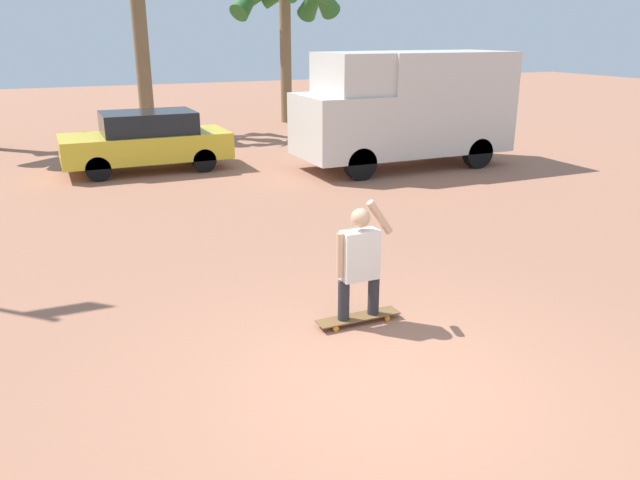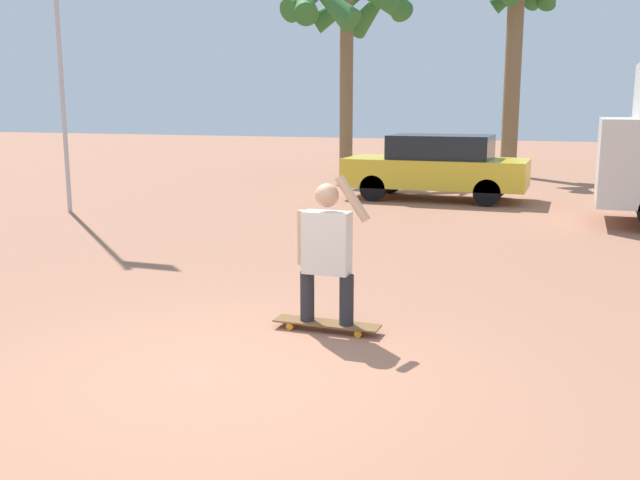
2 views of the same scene
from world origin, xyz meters
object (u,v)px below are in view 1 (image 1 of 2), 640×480
camper_van (407,105)px  person_skateboarder (359,258)px  skateboard (358,317)px  parked_car_yellow (147,140)px

camper_van → person_skateboarder: bearing=-124.7°
skateboard → parked_car_yellow: size_ratio=0.26×
person_skateboarder → parked_car_yellow: (-0.84, 10.17, -0.08)m
skateboard → person_skateboarder: size_ratio=0.73×
camper_van → parked_car_yellow: camper_van is taller
camper_van → parked_car_yellow: (-6.33, 2.24, -0.82)m
skateboard → person_skateboarder: person_skateboarder is taller
skateboard → parked_car_yellow: 10.23m
skateboard → camper_van: camper_van is taller
skateboard → person_skateboarder: bearing=180.0°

